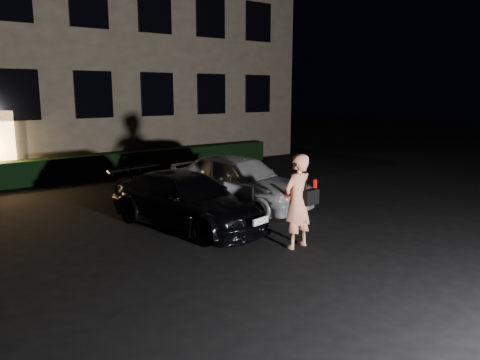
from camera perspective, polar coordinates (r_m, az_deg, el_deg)
ground at (r=9.36m, az=7.78°, el=-8.93°), size 80.00×80.00×0.00m
building at (r=22.26m, az=-21.62°, el=17.48°), size 20.00×8.11×12.00m
hedge at (r=18.03m, az=-16.46°, el=1.71°), size 15.00×0.70×0.85m
sedan at (r=11.02m, az=-6.49°, el=-2.47°), size 2.55×4.56×1.25m
hatch at (r=12.77m, az=-0.20°, el=-0.06°), size 2.61×4.58×1.47m
man at (r=9.47m, az=7.04°, el=-2.56°), size 0.83×0.53×1.93m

